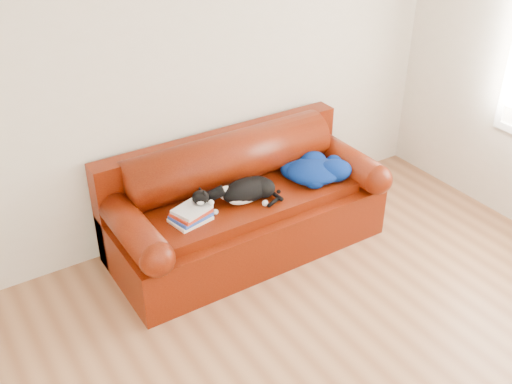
% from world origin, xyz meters
% --- Properties ---
extents(ground, '(4.50, 4.50, 0.00)m').
position_xyz_m(ground, '(0.00, 0.00, 0.00)').
color(ground, brown).
rests_on(ground, ground).
extents(room_shell, '(4.52, 4.02, 2.61)m').
position_xyz_m(room_shell, '(0.12, 0.02, 1.67)').
color(room_shell, beige).
rests_on(room_shell, ground).
extents(sofa_base, '(2.10, 0.90, 0.50)m').
position_xyz_m(sofa_base, '(0.13, 1.49, 0.24)').
color(sofa_base, '#390602').
rests_on(sofa_base, ground).
extents(sofa_back, '(2.10, 1.01, 0.88)m').
position_xyz_m(sofa_back, '(0.13, 1.74, 0.54)').
color(sofa_back, '#390602').
rests_on(sofa_back, ground).
extents(book_stack, '(0.30, 0.26, 0.10)m').
position_xyz_m(book_stack, '(-0.38, 1.39, 0.55)').
color(book_stack, white).
rests_on(book_stack, sofa_base).
extents(cat, '(0.56, 0.37, 0.21)m').
position_xyz_m(cat, '(0.09, 1.40, 0.58)').
color(cat, black).
rests_on(cat, sofa_base).
extents(blanket, '(0.56, 0.53, 0.17)m').
position_xyz_m(blanket, '(0.72, 1.40, 0.57)').
color(blanket, '#02124E').
rests_on(blanket, sofa_base).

